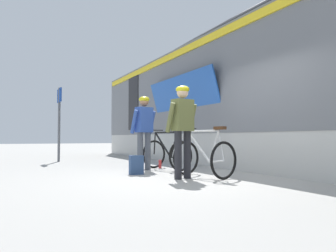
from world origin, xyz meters
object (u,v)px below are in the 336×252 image
(train_car, at_px, (298,89))
(platform_sign_post, at_px, (59,112))
(bicycle_far_white, at_px, (204,157))
(cyclist_far_in_olive, at_px, (183,123))
(backpack_on_platform, at_px, (136,165))
(cyclist_near_in_blue, at_px, (144,126))
(water_bottle_near_the_bikes, at_px, (160,164))
(bicycle_near_black, at_px, (167,153))

(train_car, height_order, platform_sign_post, train_car)
(train_car, xyz_separation_m, bicycle_far_white, (-2.86, -0.25, -1.56))
(cyclist_far_in_olive, distance_m, bicycle_far_white, 0.82)
(bicycle_far_white, height_order, backpack_on_platform, bicycle_far_white)
(backpack_on_platform, bearing_deg, train_car, -6.22)
(cyclist_near_in_blue, bearing_deg, train_car, -25.07)
(cyclist_far_in_olive, height_order, bicycle_far_white, cyclist_far_in_olive)
(cyclist_far_in_olive, xyz_separation_m, platform_sign_post, (-1.40, 5.75, 0.57))
(water_bottle_near_the_bikes, bearing_deg, bicycle_near_black, -93.19)
(cyclist_near_in_blue, xyz_separation_m, platform_sign_post, (-1.38, 3.89, 0.57))
(train_car, bearing_deg, backpack_on_platform, 168.28)
(train_car, height_order, backpack_on_platform, train_car)
(cyclist_far_in_olive, height_order, backpack_on_platform, cyclist_far_in_olive)
(cyclist_near_in_blue, bearing_deg, bicycle_far_white, -74.24)
(cyclist_near_in_blue, bearing_deg, platform_sign_post, 109.50)
(bicycle_near_black, bearing_deg, water_bottle_near_the_bikes, 86.81)
(bicycle_near_black, distance_m, backpack_on_platform, 1.24)
(train_car, distance_m, cyclist_near_in_blue, 3.84)
(cyclist_near_in_blue, height_order, cyclist_far_in_olive, same)
(water_bottle_near_the_bikes, xyz_separation_m, platform_sign_post, (-1.95, 3.58, 1.52))
(cyclist_near_in_blue, bearing_deg, water_bottle_near_the_bikes, 28.61)
(bicycle_near_black, xyz_separation_m, water_bottle_near_the_bikes, (0.02, 0.45, -0.30))
(cyclist_near_in_blue, xyz_separation_m, water_bottle_near_the_bikes, (0.57, 0.31, -0.95))
(bicycle_near_black, height_order, bicycle_far_white, same)
(bicycle_near_black, distance_m, water_bottle_near_the_bikes, 0.54)
(cyclist_far_in_olive, bearing_deg, platform_sign_post, 103.67)
(cyclist_near_in_blue, relative_size, cyclist_far_in_olive, 1.00)
(train_car, xyz_separation_m, backpack_on_platform, (-3.87, 0.80, -1.77))
(bicycle_near_black, height_order, backpack_on_platform, bicycle_near_black)
(cyclist_near_in_blue, height_order, backpack_on_platform, cyclist_near_in_blue)
(train_car, relative_size, bicycle_near_black, 17.37)
(cyclist_near_in_blue, distance_m, bicycle_near_black, 0.86)
(bicycle_far_white, relative_size, platform_sign_post, 0.50)
(bicycle_near_black, height_order, platform_sign_post, platform_sign_post)
(backpack_on_platform, relative_size, platform_sign_post, 0.17)
(train_car, distance_m, platform_sign_post, 7.25)
(bicycle_far_white, xyz_separation_m, backpack_on_platform, (-1.01, 1.06, -0.20))
(train_car, height_order, cyclist_near_in_blue, train_car)
(train_car, xyz_separation_m, bicycle_near_black, (-2.83, 1.45, -1.56))
(platform_sign_post, bearing_deg, water_bottle_near_the_bikes, -61.43)
(water_bottle_near_the_bikes, bearing_deg, train_car, -33.97)
(cyclist_near_in_blue, distance_m, bicycle_far_white, 2.01)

